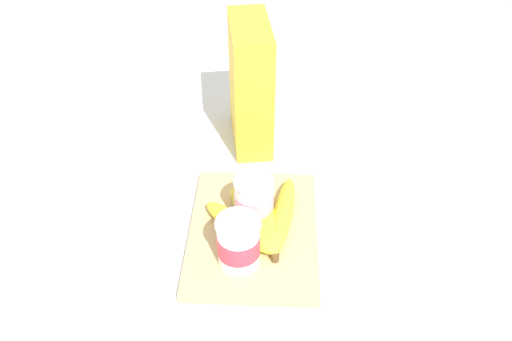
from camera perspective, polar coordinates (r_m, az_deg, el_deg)
The scene contains 6 objects.
ground_plane at distance 0.98m, azimuth -0.28°, elevation -7.05°, with size 2.40×2.40×0.00m, color silver.
cutting_board at distance 0.97m, azimuth -0.28°, elevation -6.67°, with size 0.31×0.23×0.02m, color tan.
cereal_box at distance 1.12m, azimuth -0.59°, elevation 9.21°, with size 0.18×0.08×0.28m, color yellow.
yogurt_cup_front at distance 0.88m, azimuth -1.90°, elevation -7.76°, with size 0.08×0.08×0.09m.
yogurt_cup_back at distance 0.95m, azimuth -0.51°, elevation -3.37°, with size 0.07×0.07×0.10m.
banana_bunch at distance 0.96m, azimuth 0.48°, elevation -5.31°, with size 0.20×0.18×0.04m.
Camera 1 is at (-0.65, -0.03, 0.73)m, focal length 37.02 mm.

